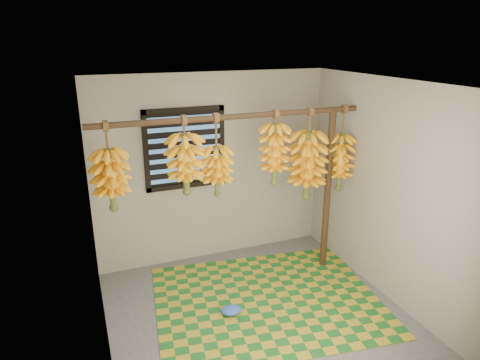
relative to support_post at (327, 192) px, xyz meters
name	(u,v)px	position (x,y,z in m)	size (l,w,h in m)	color
floor	(259,318)	(-1.20, -0.70, -1.00)	(3.00, 3.00, 0.01)	#4E4E4E
ceiling	(263,84)	(-1.20, -0.70, 1.40)	(3.00, 3.00, 0.01)	silver
wall_back	(212,169)	(-1.20, 0.80, 0.20)	(3.00, 0.01, 2.40)	gray
wall_left	(96,238)	(-2.71, -0.70, 0.20)	(0.01, 3.00, 2.40)	gray
wall_right	(388,192)	(0.30, -0.70, 0.20)	(0.01, 3.00, 2.40)	gray
window	(185,149)	(-1.55, 0.78, 0.50)	(1.00, 0.04, 1.00)	black
hanging_pole	(235,117)	(-1.20, 0.00, 1.00)	(0.06, 0.06, 3.00)	#45301C
support_post	(327,192)	(0.00, 0.00, 0.00)	(0.08, 0.08, 2.00)	#45301C
woven_mat	(267,300)	(-0.99, -0.45, -0.99)	(2.43, 1.95, 0.01)	#1C6122
plastic_bag	(232,310)	(-1.45, -0.55, -0.94)	(0.23, 0.16, 0.09)	#3155B9
banana_bunch_a	(111,180)	(-2.50, 0.00, 0.47)	(0.34, 0.34, 0.90)	brown
banana_bunch_b	(186,164)	(-1.74, 0.00, 0.54)	(0.37, 0.37, 0.83)	brown
banana_bunch_c	(217,171)	(-1.41, 0.00, 0.43)	(0.34, 0.34, 0.89)	brown
banana_bunch_d	(275,154)	(-0.73, 0.00, 0.55)	(0.32, 0.32, 0.85)	brown
banana_bunch_e	(307,166)	(-0.30, 0.00, 0.37)	(0.43, 0.43, 1.08)	brown
banana_bunch_f	(340,162)	(0.15, 0.00, 0.36)	(0.32, 0.32, 1.04)	brown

